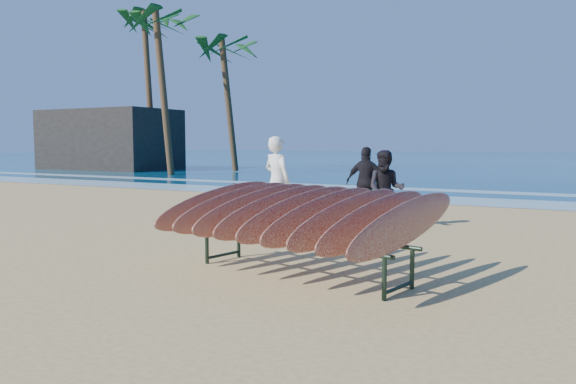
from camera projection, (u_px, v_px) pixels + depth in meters
The scene contains 12 objects.
ground at pixel (263, 258), 8.61m from camera, with size 120.00×120.00×0.00m, color tan.
ocean at pixel (541, 160), 56.86m from camera, with size 160.00×160.00×0.00m, color navy.
foam_near at pixel (428, 199), 17.39m from camera, with size 160.00×160.00×0.00m, color white.
foam_far at pixel (453, 191), 20.46m from camera, with size 160.00×160.00×0.00m, color white.
surfboard_rack at pixel (300, 214), 7.41m from camera, with size 3.61×3.08×1.27m.
person_white at pixel (277, 181), 12.01m from camera, with size 0.69×0.45×1.90m, color white.
person_dark_a at pixel (386, 189), 11.51m from camera, with size 0.78×0.61×1.61m, color black.
person_dark_b at pixel (366, 182), 13.21m from camera, with size 0.97×0.41×1.66m, color black.
building at pixel (110, 140), 36.90m from camera, with size 8.69×4.83×3.86m, color #2D2823.
palm_left at pixel (162, 25), 29.31m from camera, with size 5.20×5.20×8.75m.
palm_mid at pixel (228, 51), 32.62m from camera, with size 5.20×5.20×7.89m.
palm_right at pixel (147, 23), 34.62m from camera, with size 5.20×5.20×10.02m.
Camera 1 is at (4.36, -7.30, 1.77)m, focal length 35.00 mm.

